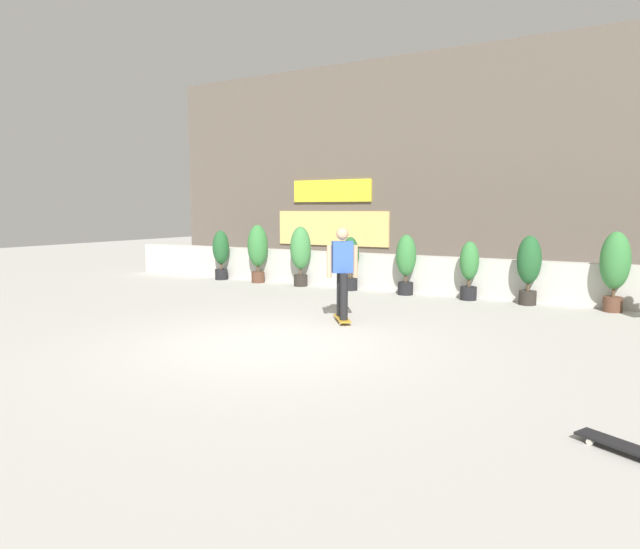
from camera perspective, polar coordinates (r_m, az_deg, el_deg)
name	(u,v)px	position (r m, az deg, el deg)	size (l,w,h in m)	color
ground_plane	(270,344)	(8.43, -5.17, -7.13)	(48.00, 48.00, 0.00)	#B2AFA8
planter_wall	(413,274)	(13.62, 9.55, 0.06)	(18.00, 0.40, 0.90)	beige
building_backdrop	(462,168)	(17.37, 14.45, 10.62)	(20.00, 2.08, 6.50)	#60564C
potted_plant_0	(221,252)	(16.08, -10.19, 2.34)	(0.47, 0.47, 1.41)	black
potted_plant_1	(258,249)	(15.26, -6.45, 2.65)	(0.56, 0.56, 1.59)	brown
potted_plant_2	(301,251)	(14.48, -2.02, 2.40)	(0.55, 0.55, 1.57)	#2D2823
potted_plant_3	(350,260)	(13.77, 3.16, 1.46)	(0.43, 0.43, 1.33)	black
potted_plant_4	(406,260)	(13.17, 8.87, 1.45)	(0.48, 0.48, 1.42)	black
potted_plant_5	(469,267)	(12.71, 15.15, 0.71)	(0.42, 0.42, 1.31)	black
potted_plant_6	(529,265)	(12.44, 20.76, 0.93)	(0.50, 0.50, 1.47)	#2D2823
potted_plant_7	(615,265)	(12.27, 28.16, 0.88)	(0.56, 0.56, 1.59)	brown
skater_foreground	(342,270)	(9.84, 2.31, 0.46)	(0.65, 0.76, 1.70)	#BF8C26
skateboard_near_camera	(625,447)	(5.42, 28.99, -15.31)	(0.81, 0.54, 0.08)	black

